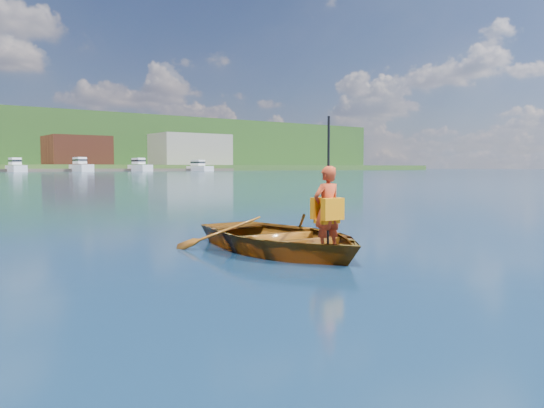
{
  "coord_description": "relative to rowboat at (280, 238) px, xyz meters",
  "views": [
    {
      "loc": [
        -5.07,
        -6.5,
        1.27
      ],
      "look_at": [
        -0.42,
        -0.2,
        0.72
      ],
      "focal_mm": 35.0,
      "sensor_mm": 36.0,
      "label": 1
    }
  ],
  "objects": [
    {
      "name": "child_paddler",
      "position": [
        0.12,
        -0.9,
        0.49
      ],
      "size": [
        0.44,
        0.34,
        1.88
      ],
      "color": "#C33C1C",
      "rests_on": "ground"
    },
    {
      "name": "ground",
      "position": [
        0.26,
        0.2,
        -0.2
      ],
      "size": [
        600.0,
        600.0,
        0.0
      ],
      "color": "#0E2246",
      "rests_on": "ground"
    },
    {
      "name": "rowboat",
      "position": [
        0.0,
        0.0,
        0.0
      ],
      "size": [
        2.56,
        3.5,
        0.71
      ],
      "color": "maroon",
      "rests_on": "ground"
    }
  ]
}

